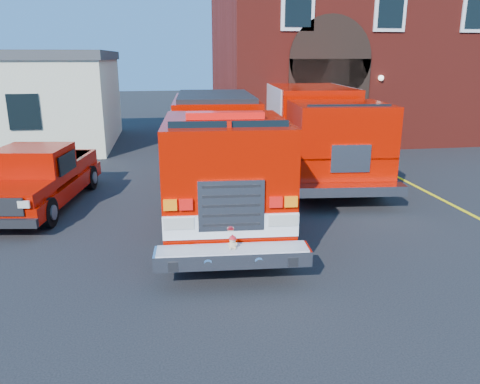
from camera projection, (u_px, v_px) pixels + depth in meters
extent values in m
plane|color=black|center=(232.00, 229.00, 11.49)|extent=(100.00, 100.00, 0.00)
cube|color=yellow|center=(451.00, 204.00, 13.42)|extent=(0.12, 3.00, 0.01)
cube|color=yellow|center=(401.00, 179.00, 16.27)|extent=(0.12, 3.00, 0.01)
cube|color=yellow|center=(365.00, 160.00, 19.11)|extent=(0.12, 3.00, 0.01)
cube|color=maroon|center=(361.00, 58.00, 25.02)|extent=(15.00, 10.00, 8.00)
cube|color=black|center=(328.00, 107.00, 20.28)|extent=(3.60, 0.12, 4.00)
cylinder|color=black|center=(331.00, 59.00, 19.73)|extent=(3.60, 0.12, 3.60)
cube|color=black|center=(298.00, 8.00, 18.92)|extent=(1.40, 0.10, 1.80)
cube|color=black|center=(391.00, 9.00, 19.52)|extent=(1.40, 0.10, 1.80)
cube|color=black|center=(478.00, 10.00, 20.13)|extent=(1.40, 0.10, 1.80)
cube|color=beige|center=(3.00, 103.00, 21.90)|extent=(10.00, 8.00, 4.00)
cube|color=black|center=(24.00, 112.00, 18.38)|extent=(1.20, 0.10, 1.40)
cylinder|color=black|center=(175.00, 229.00, 9.96)|extent=(0.43, 1.13, 1.11)
cylinder|color=black|center=(278.00, 225.00, 10.16)|extent=(0.43, 1.13, 1.11)
cube|color=#B80D00|center=(219.00, 176.00, 13.07)|extent=(3.12, 9.25, 0.91)
cube|color=#B80D00|center=(215.00, 124.00, 14.98)|extent=(2.82, 4.61, 1.62)
cube|color=#B80D00|center=(225.00, 155.00, 9.93)|extent=(2.74, 3.40, 1.52)
cube|color=black|center=(229.00, 147.00, 8.61)|extent=(2.23, 0.23, 0.95)
cube|color=red|center=(225.00, 115.00, 9.69)|extent=(1.64, 0.45, 0.14)
cube|color=white|center=(231.00, 226.00, 8.64)|extent=(2.53, 0.23, 0.45)
cube|color=silver|center=(231.00, 206.00, 8.52)|extent=(1.22, 0.14, 0.95)
cube|color=silver|center=(233.00, 256.00, 8.50)|extent=(2.86, 0.74, 0.28)
cube|color=#B7B7BF|center=(175.00, 124.00, 14.86)|extent=(0.28, 3.64, 1.32)
cube|color=#B7B7BF|center=(255.00, 123.00, 15.09)|extent=(0.28, 3.64, 1.32)
sphere|color=tan|center=(233.00, 245.00, 8.44)|extent=(0.15, 0.15, 0.14)
sphere|color=tan|center=(233.00, 240.00, 8.41)|extent=(0.12, 0.12, 0.12)
sphere|color=tan|center=(230.00, 237.00, 8.40)|extent=(0.05, 0.05, 0.04)
sphere|color=tan|center=(235.00, 237.00, 8.41)|extent=(0.05, 0.05, 0.04)
ellipsoid|color=red|center=(233.00, 238.00, 8.40)|extent=(0.13, 0.13, 0.07)
cylinder|color=red|center=(233.00, 239.00, 8.40)|extent=(0.15, 0.15, 0.01)
cylinder|color=black|center=(48.00, 213.00, 11.55)|extent=(0.37, 0.78, 0.75)
cube|color=#A30B00|center=(42.00, 188.00, 13.18)|extent=(2.64, 5.41, 0.42)
cube|color=#A30B00|center=(10.00, 194.00, 11.31)|extent=(1.93, 1.66, 0.33)
cube|color=#A30B00|center=(34.00, 164.00, 12.70)|extent=(1.97, 1.94, 0.94)
cube|color=#A30B00|center=(60.00, 163.00, 14.52)|extent=(2.01, 2.22, 0.52)
cylinder|color=black|center=(297.00, 176.00, 14.14)|extent=(0.50, 1.23, 1.20)
cylinder|color=black|center=(375.00, 175.00, 14.28)|extent=(0.50, 1.23, 1.20)
cube|color=#B80D00|center=(315.00, 147.00, 17.05)|extent=(3.56, 8.96, 0.98)
cube|color=#B80D00|center=(307.00, 107.00, 18.27)|extent=(3.24, 5.70, 1.64)
cube|color=#B80D00|center=(339.00, 127.00, 13.80)|extent=(2.97, 2.87, 1.42)
cube|color=#B7B7BF|center=(272.00, 110.00, 18.22)|extent=(0.48, 4.57, 1.86)
cube|color=#B7B7BF|center=(342.00, 110.00, 18.38)|extent=(0.48, 4.57, 1.86)
cube|color=silver|center=(351.00, 190.00, 12.69)|extent=(2.98, 0.77, 0.27)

